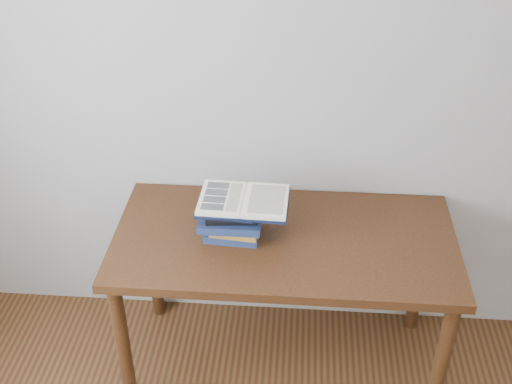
{
  "coord_description": "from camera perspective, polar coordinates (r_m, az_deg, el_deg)",
  "views": [
    {
      "loc": [
        -0.0,
        -0.73,
        2.41
      ],
      "look_at": [
        -0.16,
        1.35,
        1.0
      ],
      "focal_mm": 45.0,
      "sensor_mm": 36.0,
      "label": 1
    }
  ],
  "objects": [
    {
      "name": "book_stack",
      "position": [
        2.63,
        -2.15,
        -2.55
      ],
      "size": [
        0.25,
        0.19,
        0.16
      ],
      "color": "navy",
      "rests_on": "desk"
    },
    {
      "name": "desk",
      "position": [
        2.73,
        2.52,
        -5.62
      ],
      "size": [
        1.43,
        0.71,
        0.76
      ],
      "color": "#442A11",
      "rests_on": "ground"
    },
    {
      "name": "open_book",
      "position": [
        2.58,
        -1.1,
        -0.77
      ],
      "size": [
        0.37,
        0.26,
        0.03
      ],
      "rotation": [
        0.0,
        0.0,
        -0.03
      ],
      "color": "black",
      "rests_on": "book_stack"
    },
    {
      "name": "room_shell",
      "position": [
        1.08,
        -1.21,
        -12.57
      ],
      "size": [
        3.54,
        3.54,
        2.62
      ],
      "color": "#A9A59F",
      "rests_on": "ground"
    }
  ]
}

